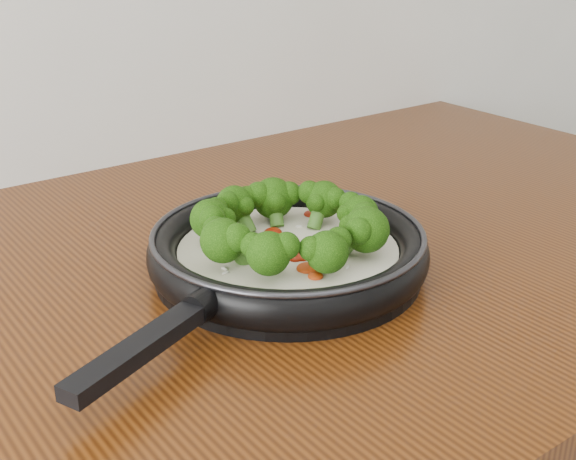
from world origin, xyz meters
TOP-DOWN VIEW (x-y plane):
  - skillet at (0.08, 1.04)m, footprint 0.48×0.38m

SIDE VIEW (x-z plane):
  - skillet at x=0.08m, z-range 0.89..0.97m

